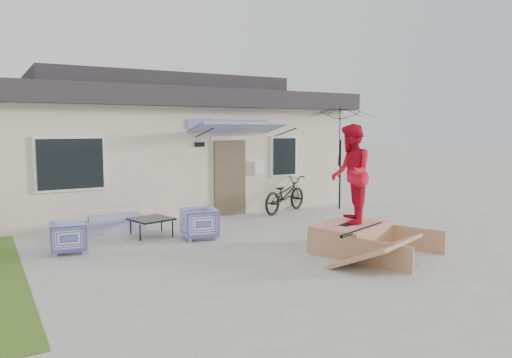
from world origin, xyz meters
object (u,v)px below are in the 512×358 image
armchair_right (199,222)px  skate_ramp (352,237)px  armchair_left (69,236)px  patio_umbrella (340,151)px  coffee_table (151,227)px  skater (351,173)px  skateboard (350,223)px  bicycle (285,191)px  loveseat (112,219)px

armchair_right → skate_ramp: 3.33m
armchair_left → patio_umbrella: 8.17m
coffee_table → patio_umbrella: patio_umbrella is taller
coffee_table → skater: bearing=-46.3°
skateboard → skater: skater is taller
armchair_right → coffee_table: armchair_right is taller
bicycle → loveseat: bearing=67.7°
armchair_left → skater: 5.69m
patio_umbrella → skate_ramp: bearing=-127.0°
skate_ramp → skateboard: size_ratio=2.93×
patio_umbrella → skate_ramp: patio_umbrella is taller
skater → skate_ramp: bearing=57.0°
skater → patio_umbrella: bearing=179.3°
armchair_left → skate_ramp: bearing=-112.7°
armchair_right → skater: bearing=53.2°
armchair_right → coffee_table: (-0.83, 0.80, -0.17)m
loveseat → bicycle: bearing=178.2°
loveseat → coffee_table: loveseat is taller
armchair_left → skateboard: 5.57m
bicycle → skateboard: 4.45m
bicycle → coffee_table: bearing=80.0°
armchair_right → skate_ramp: (2.25, -2.46, -0.11)m
skater → bicycle: bearing=-159.6°
armchair_right → skateboard: armchair_right is taller
skateboard → skater: 1.01m
loveseat → armchair_left: bearing=49.1°
armchair_left → skateboard: armchair_left is taller
armchair_right → skater: skater is taller
loveseat → skate_ramp: bearing=128.5°
loveseat → bicycle: (4.99, 0.13, 0.33)m
loveseat → skater: (3.73, -4.14, 1.26)m
loveseat → coffee_table: bearing=122.2°
loveseat → skate_ramp: (3.75, -4.19, -0.04)m
armchair_right → bicycle: 3.97m
armchair_left → skate_ramp: armchair_left is taller
patio_umbrella → skate_ramp: 5.18m
skate_ramp → skater: 1.30m
skater → loveseat: bearing=-101.1°
patio_umbrella → skateboard: patio_umbrella is taller
armchair_left → bicycle: size_ratio=0.35×
loveseat → skater: skater is taller
coffee_table → skater: (3.06, -3.21, 1.36)m
loveseat → armchair_right: (1.50, -1.73, 0.07)m
coffee_table → skateboard: (3.06, -3.21, 0.35)m
armchair_left → coffee_table: armchair_left is taller
skate_ramp → loveseat: bearing=111.7°
armchair_right → skate_ramp: size_ratio=0.36×
loveseat → skater: bearing=128.7°
skate_ramp → bicycle: bearing=53.8°
skate_ramp → skateboard: bearing=90.0°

